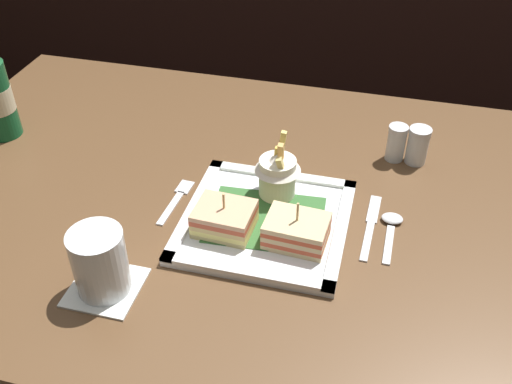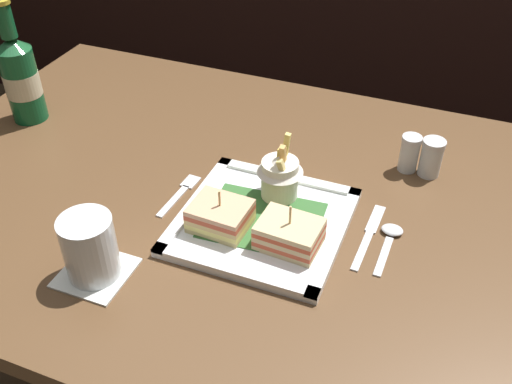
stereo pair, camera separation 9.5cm
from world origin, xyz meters
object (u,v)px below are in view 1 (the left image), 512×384
(spoon, at_px, (391,224))
(salt_shaker, at_px, (396,145))
(square_plate, at_px, (266,221))
(sandwich_half_right, at_px, (296,231))
(fries_cup, at_px, (278,171))
(water_glass, at_px, (101,265))
(sandwich_half_left, at_px, (224,219))
(pepper_shaker, at_px, (417,148))
(dining_table, at_px, (248,247))
(knife, at_px, (371,224))
(fork, at_px, (177,198))

(spoon, distance_m, salt_shaker, 0.20)
(square_plate, distance_m, sandwich_half_right, 0.07)
(fries_cup, bearing_deg, water_glass, -126.35)
(sandwich_half_left, xyz_separation_m, fries_cup, (0.06, 0.11, 0.03))
(fries_cup, bearing_deg, sandwich_half_left, -119.21)
(water_glass, bearing_deg, pepper_shaker, 46.00)
(square_plate, bearing_deg, sandwich_half_left, -146.71)
(dining_table, xyz_separation_m, square_plate, (0.05, -0.06, 0.12))
(knife, height_order, pepper_shaker, pepper_shaker)
(fries_cup, distance_m, water_glass, 0.33)
(square_plate, bearing_deg, dining_table, 128.68)
(salt_shaker, height_order, pepper_shaker, same)
(fries_cup, bearing_deg, spoon, -7.15)
(sandwich_half_right, relative_size, pepper_shaker, 1.38)
(square_plate, relative_size, knife, 1.62)
(square_plate, relative_size, sandwich_half_left, 2.81)
(water_glass, xyz_separation_m, knife, (0.36, 0.23, -0.05))
(sandwich_half_right, relative_size, water_glass, 0.98)
(sandwich_half_left, bearing_deg, fork, 148.59)
(sandwich_half_right, distance_m, spoon, 0.17)
(water_glass, distance_m, fork, 0.23)
(square_plate, bearing_deg, salt_shaker, 51.83)
(fork, relative_size, spoon, 1.04)
(water_glass, distance_m, knife, 0.43)
(fries_cup, relative_size, water_glass, 1.13)
(sandwich_half_left, xyz_separation_m, pepper_shaker, (0.29, 0.28, -0.00))
(dining_table, bearing_deg, fries_cup, 12.98)
(fries_cup, height_order, water_glass, fries_cup)
(knife, bearing_deg, fork, -177.25)
(water_glass, relative_size, salt_shaker, 1.42)
(fries_cup, height_order, pepper_shaker, fries_cup)
(square_plate, distance_m, sandwich_half_left, 0.07)
(spoon, bearing_deg, sandwich_half_right, -149.37)
(square_plate, height_order, fork, square_plate)
(dining_table, xyz_separation_m, knife, (0.21, -0.02, 0.12))
(water_glass, relative_size, spoon, 0.83)
(dining_table, xyz_separation_m, fries_cup, (0.05, 0.01, 0.18))
(sandwich_half_left, relative_size, water_glass, 0.94)
(dining_table, distance_m, fries_cup, 0.18)
(fries_cup, distance_m, salt_shaker, 0.25)
(dining_table, height_order, square_plate, square_plate)
(sandwich_half_right, bearing_deg, knife, 36.31)
(fork, distance_m, pepper_shaker, 0.45)
(dining_table, bearing_deg, knife, -4.47)
(sandwich_half_left, distance_m, salt_shaker, 0.37)
(dining_table, distance_m, knife, 0.25)
(spoon, height_order, pepper_shaker, pepper_shaker)
(fries_cup, xyz_separation_m, pepper_shaker, (0.23, 0.17, -0.03))
(dining_table, bearing_deg, pepper_shaker, 33.48)
(dining_table, xyz_separation_m, sandwich_half_left, (-0.01, -0.10, 0.15))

